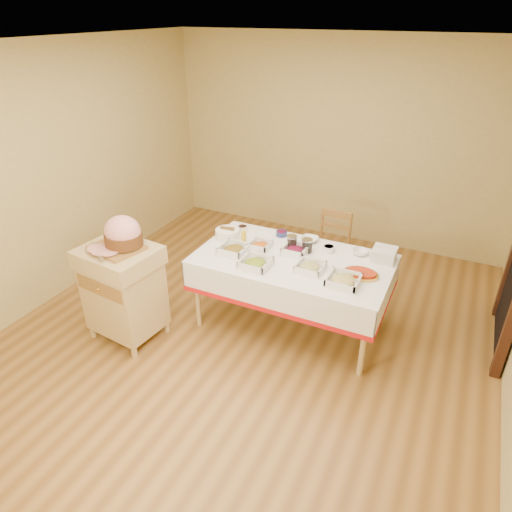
{
  "coord_description": "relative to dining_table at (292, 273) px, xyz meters",
  "views": [
    {
      "loc": [
        1.61,
        -3.23,
        2.83
      ],
      "look_at": [
        -0.04,
        0.2,
        0.75
      ],
      "focal_mm": 32.0,
      "sensor_mm": 36.0,
      "label": 1
    }
  ],
  "objects": [
    {
      "name": "preserve_jar_left",
      "position": [
        -0.09,
        0.19,
        0.22
      ],
      "size": [
        0.1,
        0.1,
        0.13
      ],
      "color": "silver",
      "rests_on": "dining_table"
    },
    {
      "name": "serving_dish_b",
      "position": [
        -0.25,
        -0.29,
        0.2
      ],
      "size": [
        0.26,
        0.26,
        0.11
      ],
      "color": "silver",
      "rests_on": "dining_table"
    },
    {
      "name": "dining_table",
      "position": [
        0.0,
        0.0,
        0.0
      ],
      "size": [
        1.82,
        1.02,
        0.76
      ],
      "color": "tan",
      "rests_on": "ground"
    },
    {
      "name": "butcher_cart",
      "position": [
        -1.35,
        -0.84,
        -0.06
      ],
      "size": [
        0.72,
        0.63,
        0.95
      ],
      "color": "tan",
      "rests_on": "ground"
    },
    {
      "name": "small_bowl_left",
      "position": [
        -0.7,
        0.33,
        0.19
      ],
      "size": [
        0.11,
        0.11,
        0.05
      ],
      "color": "silver",
      "rests_on": "dining_table"
    },
    {
      "name": "bowl_white_imported",
      "position": [
        0.02,
        0.4,
        0.18
      ],
      "size": [
        0.18,
        0.18,
        0.04
      ],
      "primitive_type": "imported",
      "rotation": [
        0.0,
        0.0,
        0.05
      ],
      "color": "silver",
      "rests_on": "dining_table"
    },
    {
      "name": "room_shell",
      "position": [
        -0.3,
        -0.3,
        0.7
      ],
      "size": [
        5.0,
        5.0,
        5.0
      ],
      "color": "olive",
      "rests_on": "ground"
    },
    {
      "name": "serving_dish_e",
      "position": [
        -0.37,
        0.06,
        0.19
      ],
      "size": [
        0.2,
        0.19,
        0.09
      ],
      "color": "silver",
      "rests_on": "dining_table"
    },
    {
      "name": "plate_stack",
      "position": [
        0.77,
        0.34,
        0.22
      ],
      "size": [
        0.21,
        0.21,
        0.12
      ],
      "color": "silver",
      "rests_on": "dining_table"
    },
    {
      "name": "serving_dish_f",
      "position": [
        -0.02,
        0.1,
        0.2
      ],
      "size": [
        0.24,
        0.23,
        0.11
      ],
      "color": "silver",
      "rests_on": "dining_table"
    },
    {
      "name": "serving_dish_d",
      "position": [
        0.55,
        -0.23,
        0.19
      ],
      "size": [
        0.27,
        0.27,
        0.1
      ],
      "color": "silver",
      "rests_on": "dining_table"
    },
    {
      "name": "bowl_small_imported",
      "position": [
        0.55,
        0.35,
        0.19
      ],
      "size": [
        0.18,
        0.18,
        0.05
      ],
      "primitive_type": "imported",
      "rotation": [
        0.0,
        0.0,
        -0.21
      ],
      "color": "silver",
      "rests_on": "dining_table"
    },
    {
      "name": "small_bowl_right",
      "position": [
        0.26,
        0.27,
        0.19
      ],
      "size": [
        0.12,
        0.12,
        0.06
      ],
      "color": "silver",
      "rests_on": "dining_table"
    },
    {
      "name": "bread_basket",
      "position": [
        -0.77,
        0.12,
        0.21
      ],
      "size": [
        0.25,
        0.25,
        0.11
      ],
      "color": "white",
      "rests_on": "dining_table"
    },
    {
      "name": "brass_platter",
      "position": [
        0.65,
        -0.03,
        0.18
      ],
      "size": [
        0.31,
        0.22,
        0.04
      ],
      "color": "gold",
      "rests_on": "dining_table"
    },
    {
      "name": "mustard_bottle",
      "position": [
        -0.56,
        0.07,
        0.23
      ],
      "size": [
        0.05,
        0.05,
        0.16
      ],
      "color": "yellow",
      "rests_on": "dining_table"
    },
    {
      "name": "dining_chair",
      "position": [
        0.09,
        0.94,
        -0.16
      ],
      "size": [
        0.4,
        0.38,
        0.86
      ],
      "color": "olive",
      "rests_on": "ground"
    },
    {
      "name": "serving_dish_a",
      "position": [
        -0.55,
        -0.15,
        0.2
      ],
      "size": [
        0.26,
        0.25,
        0.11
      ],
      "color": "silver",
      "rests_on": "dining_table"
    },
    {
      "name": "small_bowl_mid",
      "position": [
        -0.29,
        0.4,
        0.19
      ],
      "size": [
        0.12,
        0.12,
        0.05
      ],
      "color": "navy",
      "rests_on": "dining_table"
    },
    {
      "name": "serving_dish_c",
      "position": [
        0.22,
        -0.14,
        0.19
      ],
      "size": [
        0.24,
        0.24,
        0.1
      ],
      "color": "silver",
      "rests_on": "dining_table"
    },
    {
      "name": "preserve_jar_right",
      "position": [
        0.07,
        0.18,
        0.22
      ],
      "size": [
        0.11,
        0.11,
        0.13
      ],
      "color": "silver",
      "rests_on": "dining_table"
    },
    {
      "name": "ham_on_board",
      "position": [
        -1.31,
        -0.8,
        0.48
      ],
      "size": [
        0.47,
        0.45,
        0.31
      ],
      "color": "olive",
      "rests_on": "butcher_cart"
    }
  ]
}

